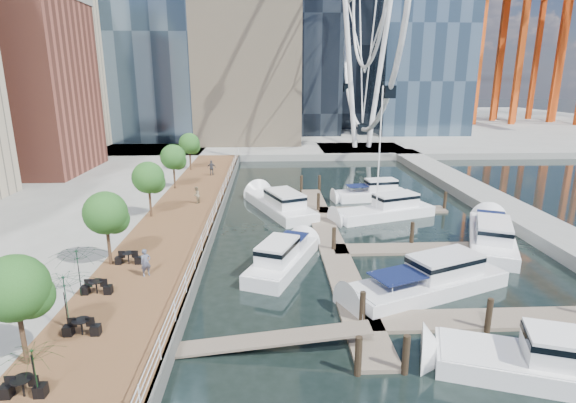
# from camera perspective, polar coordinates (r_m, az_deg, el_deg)

# --- Properties ---
(ground) EXTENTS (520.00, 520.00, 0.00)m
(ground) POSITION_cam_1_polar(r_m,az_deg,el_deg) (25.22, 1.52, -13.16)
(ground) COLOR black
(ground) RESTS_ON ground
(boardwalk) EXTENTS (6.00, 60.00, 1.00)m
(boardwalk) POSITION_cam_1_polar(r_m,az_deg,el_deg) (39.55, -13.18, -2.06)
(boardwalk) COLOR brown
(boardwalk) RESTS_ON ground
(seawall) EXTENTS (0.25, 60.00, 1.00)m
(seawall) POSITION_cam_1_polar(r_m,az_deg,el_deg) (39.10, -8.86, -2.03)
(seawall) COLOR #595954
(seawall) RESTS_ON ground
(land_far) EXTENTS (200.00, 114.00, 1.00)m
(land_far) POSITION_cam_1_polar(r_m,az_deg,el_deg) (124.66, -1.83, 9.96)
(land_far) COLOR gray
(land_far) RESTS_ON ground
(breakwater) EXTENTS (4.00, 60.00, 1.00)m
(breakwater) POSITION_cam_1_polar(r_m,az_deg,el_deg) (48.73, 23.89, 0.28)
(breakwater) COLOR gray
(breakwater) RESTS_ON ground
(pier) EXTENTS (14.00, 12.00, 1.00)m
(pier) POSITION_cam_1_polar(r_m,az_deg,el_deg) (76.62, 9.30, 6.43)
(pier) COLOR gray
(pier) RESTS_ON ground
(railing) EXTENTS (0.10, 60.00, 1.05)m
(railing) POSITION_cam_1_polar(r_m,az_deg,el_deg) (38.83, -9.07, -0.59)
(railing) COLOR white
(railing) RESTS_ON boardwalk
(floating_docks) EXTENTS (16.00, 34.00, 2.60)m
(floating_docks) POSITION_cam_1_polar(r_m,az_deg,el_deg) (35.43, 13.35, -4.13)
(floating_docks) COLOR #6D6051
(floating_docks) RESTS_ON ground
(port_cranes) EXTENTS (40.00, 52.00, 38.00)m
(port_cranes) POSITION_cam_1_polar(r_m,az_deg,el_deg) (136.90, 29.20, 16.78)
(port_cranes) COLOR #D84C14
(port_cranes) RESTS_ON ground
(street_trees) EXTENTS (2.60, 42.60, 4.60)m
(street_trees) POSITION_cam_1_polar(r_m,az_deg,el_deg) (38.20, -17.33, 2.91)
(street_trees) COLOR #3F2B1C
(street_trees) RESTS_ON ground
(cafe_tables) EXTENTS (2.50, 13.70, 0.74)m
(cafe_tables) POSITION_cam_1_polar(r_m,az_deg,el_deg) (24.38, -23.87, -12.00)
(cafe_tables) COLOR black
(cafe_tables) RESTS_ON ground
(yacht_foreground) EXTENTS (11.12, 6.93, 2.15)m
(yacht_foreground) POSITION_cam_1_polar(r_m,az_deg,el_deg) (27.88, 17.25, -10.98)
(yacht_foreground) COLOR silver
(yacht_foreground) RESTS_ON ground
(pedestrian_near) EXTENTS (0.71, 0.65, 1.62)m
(pedestrian_near) POSITION_cam_1_polar(r_m,az_deg,el_deg) (27.32, -17.62, -7.41)
(pedestrian_near) COLOR #4F556A
(pedestrian_near) RESTS_ON boardwalk
(pedestrian_mid) EXTENTS (0.78, 0.90, 1.58)m
(pedestrian_mid) POSITION_cam_1_polar(r_m,az_deg,el_deg) (41.81, -11.57, 0.81)
(pedestrian_mid) COLOR #85765B
(pedestrian_mid) RESTS_ON boardwalk
(pedestrian_far) EXTENTS (1.06, 0.46, 1.80)m
(pedestrian_far) POSITION_cam_1_polar(r_m,az_deg,el_deg) (53.88, -9.67, 4.24)
(pedestrian_far) COLOR #373A44
(pedestrian_far) RESTS_ON boardwalk
(moored_yachts) EXTENTS (22.99, 33.67, 11.50)m
(moored_yachts) POSITION_cam_1_polar(r_m,az_deg,el_deg) (38.16, 11.68, -3.40)
(moored_yachts) COLOR white
(moored_yachts) RESTS_ON ground
(cafe_seating) EXTENTS (4.83, 11.23, 2.68)m
(cafe_seating) POSITION_cam_1_polar(r_m,az_deg,el_deg) (23.36, -26.26, -11.02)
(cafe_seating) COLOR #0E3412
(cafe_seating) RESTS_ON ground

